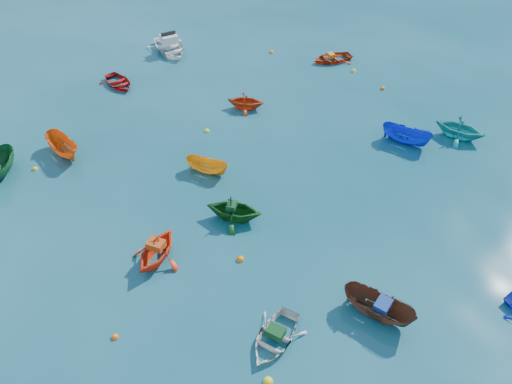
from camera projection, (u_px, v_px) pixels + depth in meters
ground at (316, 259)px, 22.78m from camera, size 160.00×160.00×0.00m
dinghy_white_near at (274, 340)px, 19.61m from camera, size 3.42×3.07×0.58m
sampan_brown_mid at (376, 315)px, 20.51m from camera, size 2.24×3.32×1.20m
dinghy_orange_w at (158, 259)px, 22.78m from camera, size 3.66×3.57×1.47m
sampan_yellow_mid at (208, 172)px, 27.54m from camera, size 2.20×2.61×0.97m
dinghy_cyan_se at (457, 137)px, 30.05m from camera, size 3.48×3.67×1.52m
sampan_orange_n at (66, 154)px, 28.77m from camera, size 1.62×3.26×1.21m
dinghy_green_n at (234, 218)px, 24.78m from camera, size 3.61×3.62×1.44m
dinghy_red_ne at (332, 61)px, 37.60m from camera, size 3.46×2.82×0.63m
sampan_blue_far at (405, 143)px, 29.64m from camera, size 2.33×3.17×1.15m
dinghy_red_far at (119, 85)px, 34.81m from camera, size 2.36×3.11×0.61m
dinghy_orange_far at (246, 108)px, 32.53m from camera, size 3.13×3.12×1.25m
sampan_green_far at (4, 174)px, 27.41m from camera, size 2.61×3.29×1.21m
motorboat_white at (170, 51)px, 38.76m from camera, size 3.38×4.47×1.48m
tarp_green_a at (276, 332)px, 19.37m from camera, size 0.78×0.85×0.33m
tarp_blue_a at (383, 305)px, 19.93m from camera, size 0.89×0.79×0.36m
tarp_orange_a at (156, 245)px, 22.21m from camera, size 0.90×0.94×0.36m
tarp_green_b at (232, 205)px, 24.23m from camera, size 0.71×0.70×0.28m
tarp_orange_b at (331, 55)px, 37.27m from camera, size 0.55×0.65×0.28m
buoy_or_a at (115, 337)px, 19.71m from camera, size 0.29×0.29×0.29m
buoy_ye_a at (268, 382)px, 18.31m from camera, size 0.39×0.39×0.39m
buoy_or_c at (240, 260)px, 22.75m from camera, size 0.37×0.37×0.37m
buoy_ye_c at (207, 131)px, 30.52m from camera, size 0.33×0.33×0.33m
buoy_or_d at (383, 89)px, 34.39m from camera, size 0.34×0.34×0.34m
buoy_ye_d at (35, 169)px, 27.71m from camera, size 0.31×0.31×0.31m
buoy_or_e at (271, 53)px, 38.61m from camera, size 0.36×0.36×0.36m
buoy_ye_e at (353, 71)px, 36.31m from camera, size 0.35×0.35×0.35m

